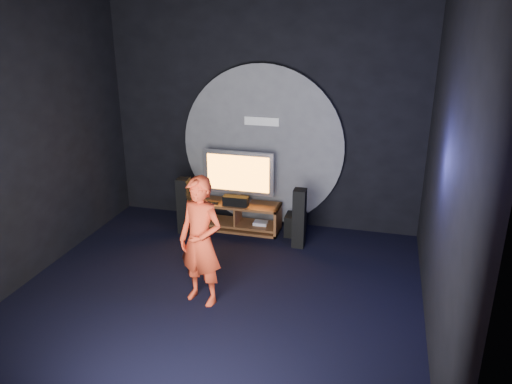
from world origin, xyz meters
TOP-DOWN VIEW (x-y plane):
  - floor at (0.00, 0.00)m, footprint 5.00×5.00m
  - back_wall at (0.00, 2.50)m, footprint 5.00×0.04m
  - front_wall at (0.00, -2.50)m, footprint 5.00×0.04m
  - left_wall at (-2.50, 0.00)m, footprint 0.04×5.00m
  - right_wall at (2.50, 0.00)m, footprint 0.04×5.00m
  - wall_disc_panel at (0.00, 2.44)m, footprint 2.60×0.11m
  - media_console at (-0.30, 2.05)m, footprint 1.36×0.45m
  - tv at (-0.31, 2.12)m, footprint 1.13×0.22m
  - center_speaker at (-0.31, 1.95)m, footprint 0.40×0.15m
  - remote at (-0.68, 1.93)m, footprint 0.18×0.05m
  - tower_speaker_left at (-1.09, 1.72)m, footprint 0.18×0.20m
  - tower_speaker_right at (0.75, 1.69)m, footprint 0.18×0.20m
  - subwoofer at (0.64, 2.06)m, footprint 0.31×0.31m
  - player at (-0.12, -0.08)m, footprint 0.66×0.52m

SIDE VIEW (x-z plane):
  - floor at x=0.00m, z-range 0.00..0.00m
  - subwoofer at x=0.64m, z-range 0.00..0.34m
  - media_console at x=-0.30m, z-range -0.03..0.42m
  - tower_speaker_left at x=-1.09m, z-range 0.00..0.91m
  - tower_speaker_right at x=0.75m, z-range 0.00..0.91m
  - remote at x=-0.68m, z-range 0.45..0.47m
  - center_speaker at x=-0.31m, z-range 0.45..0.60m
  - player at x=-0.12m, z-range 0.00..1.59m
  - tv at x=-0.31m, z-range 0.49..1.33m
  - wall_disc_panel at x=0.00m, z-range 0.00..2.60m
  - back_wall at x=0.00m, z-range 0.00..3.50m
  - front_wall at x=0.00m, z-range 0.00..3.50m
  - left_wall at x=-2.50m, z-range 0.00..3.50m
  - right_wall at x=2.50m, z-range 0.00..3.50m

